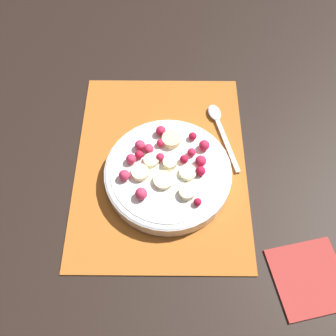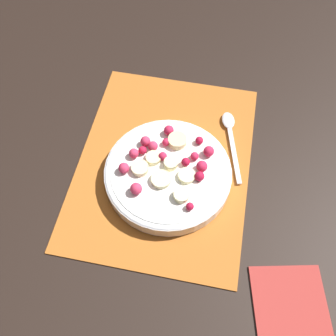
{
  "view_description": "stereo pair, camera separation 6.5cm",
  "coord_description": "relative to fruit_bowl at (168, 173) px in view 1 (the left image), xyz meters",
  "views": [
    {
      "loc": [
        -0.38,
        -0.02,
        0.64
      ],
      "look_at": [
        -0.03,
        -0.01,
        0.04
      ],
      "focal_mm": 40.0,
      "sensor_mm": 36.0,
      "label": 1
    },
    {
      "loc": [
        -0.38,
        -0.08,
        0.64
      ],
      "look_at": [
        -0.03,
        -0.01,
        0.04
      ],
      "focal_mm": 40.0,
      "sensor_mm": 36.0,
      "label": 2
    }
  ],
  "objects": [
    {
      "name": "fruit_bowl",
      "position": [
        0.0,
        0.0,
        0.0
      ],
      "size": [
        0.24,
        0.24,
        0.05
      ],
      "color": "white",
      "rests_on": "placemat"
    },
    {
      "name": "napkin",
      "position": [
        -0.19,
        -0.24,
        -0.02
      ],
      "size": [
        0.14,
        0.14,
        0.01
      ],
      "color": "#A3332D",
      "rests_on": "ground_plane"
    },
    {
      "name": "placemat",
      "position": [
        0.03,
        0.01,
        -0.02
      ],
      "size": [
        0.44,
        0.33,
        0.01
      ],
      "color": "#B26023",
      "rests_on": "ground_plane"
    },
    {
      "name": "ground_plane",
      "position": [
        0.03,
        0.01,
        -0.03
      ],
      "size": [
        3.0,
        3.0,
        0.0
      ],
      "primitive_type": "plane",
      "color": "black"
    },
    {
      "name": "spoon",
      "position": [
        0.13,
        -0.11,
        -0.02
      ],
      "size": [
        0.17,
        0.06,
        0.01
      ],
      "rotation": [
        0.0,
        0.0,
        6.54
      ],
      "color": "silver",
      "rests_on": "placemat"
    }
  ]
}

